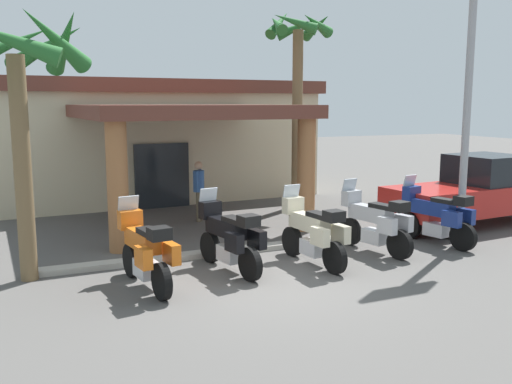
{
  "coord_description": "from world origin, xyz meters",
  "views": [
    {
      "loc": [
        -4.41,
        -9.24,
        3.38
      ],
      "look_at": [
        1.07,
        3.29,
        1.2
      ],
      "focal_mm": 39.21,
      "sensor_mm": 36.0,
      "label": 1
    }
  ],
  "objects_px": {
    "motorcycle_black": "(230,238)",
    "motorcycle_cream": "(313,232)",
    "motel_building": "(137,137)",
    "motorcycle_orange": "(145,251)",
    "motorcycle_silver": "(375,222)",
    "motorcycle_blue": "(437,216)",
    "pickup_truck_red": "(476,192)",
    "palm_tree_roadside": "(17,71)",
    "roadside_sign": "(471,46)",
    "palm_tree_near_portico": "(297,61)",
    "pedestrian": "(199,187)"
  },
  "relations": [
    {
      "from": "motorcycle_blue",
      "to": "roadside_sign",
      "type": "height_order",
      "value": "roadside_sign"
    },
    {
      "from": "pickup_truck_red",
      "to": "motorcycle_cream",
      "type": "bearing_deg",
      "value": -169.39
    },
    {
      "from": "motorcycle_black",
      "to": "motel_building",
      "type": "bearing_deg",
      "value": -12.59
    },
    {
      "from": "motorcycle_cream",
      "to": "pedestrian",
      "type": "distance_m",
      "value": 5.27
    },
    {
      "from": "palm_tree_near_portico",
      "to": "motorcycle_silver",
      "type": "bearing_deg",
      "value": -99.46
    },
    {
      "from": "motorcycle_silver",
      "to": "motel_building",
      "type": "bearing_deg",
      "value": 5.95
    },
    {
      "from": "motel_building",
      "to": "motorcycle_orange",
      "type": "bearing_deg",
      "value": -103.51
    },
    {
      "from": "motel_building",
      "to": "motorcycle_blue",
      "type": "height_order",
      "value": "motel_building"
    },
    {
      "from": "pedestrian",
      "to": "palm_tree_near_portico",
      "type": "distance_m",
      "value": 5.2
    },
    {
      "from": "motorcycle_black",
      "to": "motorcycle_cream",
      "type": "relative_size",
      "value": 0.99
    },
    {
      "from": "motorcycle_blue",
      "to": "roadside_sign",
      "type": "xyz_separation_m",
      "value": [
        0.6,
        -0.16,
        3.98
      ]
    },
    {
      "from": "motorcycle_cream",
      "to": "motel_building",
      "type": "bearing_deg",
      "value": 1.6
    },
    {
      "from": "motorcycle_black",
      "to": "motorcycle_blue",
      "type": "xyz_separation_m",
      "value": [
        5.35,
        0.05,
        0.0
      ]
    },
    {
      "from": "motorcycle_black",
      "to": "palm_tree_near_portico",
      "type": "height_order",
      "value": "palm_tree_near_portico"
    },
    {
      "from": "palm_tree_roadside",
      "to": "palm_tree_near_portico",
      "type": "distance_m",
      "value": 9.53
    },
    {
      "from": "motorcycle_cream",
      "to": "pedestrian",
      "type": "xyz_separation_m",
      "value": [
        -0.84,
        5.19,
        0.31
      ]
    },
    {
      "from": "motorcycle_orange",
      "to": "motorcycle_silver",
      "type": "bearing_deg",
      "value": -93.83
    },
    {
      "from": "motorcycle_black",
      "to": "palm_tree_roadside",
      "type": "distance_m",
      "value": 5.07
    },
    {
      "from": "pickup_truck_red",
      "to": "motorcycle_blue",
      "type": "bearing_deg",
      "value": -156.8
    },
    {
      "from": "pedestrian",
      "to": "motorcycle_orange",
      "type": "bearing_deg",
      "value": 89.92
    },
    {
      "from": "pedestrian",
      "to": "palm_tree_roadside",
      "type": "height_order",
      "value": "palm_tree_roadside"
    },
    {
      "from": "motorcycle_cream",
      "to": "motorcycle_black",
      "type": "bearing_deg",
      "value": 76.17
    },
    {
      "from": "motorcycle_orange",
      "to": "motorcycle_blue",
      "type": "distance_m",
      "value": 7.15
    },
    {
      "from": "motorcycle_black",
      "to": "pedestrian",
      "type": "distance_m",
      "value": 5.04
    },
    {
      "from": "motorcycle_black",
      "to": "motorcycle_blue",
      "type": "relative_size",
      "value": 1.0
    },
    {
      "from": "motel_building",
      "to": "motorcycle_silver",
      "type": "bearing_deg",
      "value": -75.57
    },
    {
      "from": "pedestrian",
      "to": "roadside_sign",
      "type": "relative_size",
      "value": 0.25
    },
    {
      "from": "motorcycle_orange",
      "to": "roadside_sign",
      "type": "relative_size",
      "value": 0.31
    },
    {
      "from": "motel_building",
      "to": "motorcycle_silver",
      "type": "distance_m",
      "value": 11.13
    },
    {
      "from": "palm_tree_roadside",
      "to": "palm_tree_near_portico",
      "type": "bearing_deg",
      "value": 29.72
    },
    {
      "from": "motorcycle_silver",
      "to": "motorcycle_blue",
      "type": "relative_size",
      "value": 1.0
    },
    {
      "from": "pedestrian",
      "to": "motorcycle_silver",
      "type": "bearing_deg",
      "value": 145.48
    },
    {
      "from": "motorcycle_orange",
      "to": "palm_tree_near_portico",
      "type": "height_order",
      "value": "palm_tree_near_portico"
    },
    {
      "from": "motel_building",
      "to": "motorcycle_cream",
      "type": "distance_m",
      "value": 11.06
    },
    {
      "from": "motorcycle_silver",
      "to": "motorcycle_blue",
      "type": "xyz_separation_m",
      "value": [
        1.78,
        -0.0,
        0.0
      ]
    },
    {
      "from": "palm_tree_roadside",
      "to": "roadside_sign",
      "type": "height_order",
      "value": "roadside_sign"
    },
    {
      "from": "motorcycle_cream",
      "to": "palm_tree_roadside",
      "type": "xyz_separation_m",
      "value": [
        -5.51,
        1.32,
        3.26
      ]
    },
    {
      "from": "motorcycle_blue",
      "to": "palm_tree_roadside",
      "type": "distance_m",
      "value": 9.7
    },
    {
      "from": "motorcycle_black",
      "to": "pickup_truck_red",
      "type": "height_order",
      "value": "pickup_truck_red"
    },
    {
      "from": "palm_tree_roadside",
      "to": "palm_tree_near_portico",
      "type": "relative_size",
      "value": 0.8
    },
    {
      "from": "motel_building",
      "to": "pickup_truck_red",
      "type": "height_order",
      "value": "motel_building"
    },
    {
      "from": "pickup_truck_red",
      "to": "palm_tree_near_portico",
      "type": "xyz_separation_m",
      "value": [
        -3.38,
        4.38,
        3.76
      ]
    },
    {
      "from": "pickup_truck_red",
      "to": "motorcycle_black",
      "type": "bearing_deg",
      "value": -174.45
    },
    {
      "from": "motorcycle_orange",
      "to": "motorcycle_blue",
      "type": "xyz_separation_m",
      "value": [
        7.14,
        0.4,
        0.0
      ]
    },
    {
      "from": "pedestrian",
      "to": "roadside_sign",
      "type": "xyz_separation_m",
      "value": [
        5.01,
        -5.04,
        3.67
      ]
    },
    {
      "from": "motel_building",
      "to": "pedestrian",
      "type": "relative_size",
      "value": 7.24
    },
    {
      "from": "motel_building",
      "to": "roadside_sign",
      "type": "height_order",
      "value": "roadside_sign"
    },
    {
      "from": "motorcycle_silver",
      "to": "palm_tree_near_portico",
      "type": "xyz_separation_m",
      "value": [
        0.95,
        5.71,
        4.0
      ]
    },
    {
      "from": "palm_tree_roadside",
      "to": "palm_tree_near_portico",
      "type": "height_order",
      "value": "palm_tree_near_portico"
    },
    {
      "from": "roadside_sign",
      "to": "pedestrian",
      "type": "bearing_deg",
      "value": 134.79
    }
  ]
}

